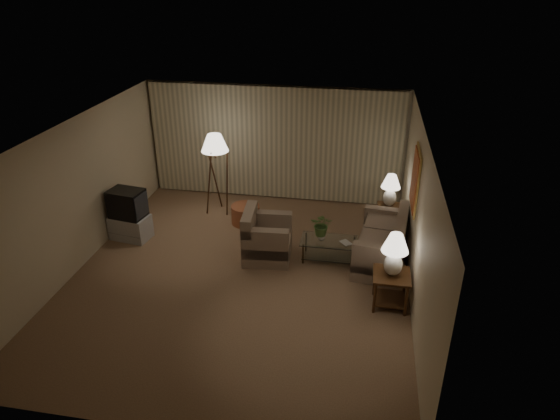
% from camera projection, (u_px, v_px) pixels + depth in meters
% --- Properties ---
extents(ground, '(7.00, 7.00, 0.00)m').
position_uv_depth(ground, '(241.00, 274.00, 9.14)').
color(ground, '#936F51').
rests_on(ground, ground).
extents(room_shell, '(6.04, 7.02, 2.72)m').
position_uv_depth(room_shell, '(258.00, 156.00, 9.69)').
color(room_shell, beige).
rests_on(room_shell, ground).
extents(sofa, '(1.90, 1.26, 0.75)m').
position_uv_depth(sofa, '(381.00, 244.00, 9.36)').
color(sofa, gray).
rests_on(sofa, ground).
extents(armchair, '(1.06, 1.02, 0.78)m').
position_uv_depth(armchair, '(267.00, 239.00, 9.50)').
color(armchair, gray).
rests_on(armchair, ground).
extents(side_table_near, '(0.60, 0.60, 0.60)m').
position_uv_depth(side_table_near, '(391.00, 284.00, 8.13)').
color(side_table_near, '#39200F').
rests_on(side_table_near, ground).
extents(side_table_far, '(0.47, 0.39, 0.60)m').
position_uv_depth(side_table_far, '(388.00, 214.00, 10.44)').
color(side_table_far, '#39200F').
rests_on(side_table_far, ground).
extents(table_lamp_near, '(0.43, 0.43, 0.75)m').
position_uv_depth(table_lamp_near, '(395.00, 251.00, 7.86)').
color(table_lamp_near, silver).
rests_on(table_lamp_near, side_table_near).
extents(table_lamp_far, '(0.40, 0.40, 0.68)m').
position_uv_depth(table_lamp_far, '(391.00, 188.00, 10.17)').
color(table_lamp_far, silver).
rests_on(table_lamp_far, side_table_far).
extents(coffee_table, '(1.07, 0.58, 0.41)m').
position_uv_depth(coffee_table, '(329.00, 247.00, 9.47)').
color(coffee_table, silver).
rests_on(coffee_table, ground).
extents(tv_cabinet, '(0.92, 0.72, 0.50)m').
position_uv_depth(tv_cabinet, '(131.00, 227.00, 10.23)').
color(tv_cabinet, '#AFB0B2').
rests_on(tv_cabinet, ground).
extents(crt_tv, '(0.81, 0.68, 0.57)m').
position_uv_depth(crt_tv, '(127.00, 203.00, 10.00)').
color(crt_tv, black).
rests_on(crt_tv, tv_cabinet).
extents(floor_lamp, '(0.60, 0.60, 1.84)m').
position_uv_depth(floor_lamp, '(216.00, 173.00, 11.01)').
color(floor_lamp, '#39200F').
rests_on(floor_lamp, ground).
extents(ottoman, '(0.77, 0.77, 0.41)m').
position_uv_depth(ottoman, '(246.00, 214.00, 10.85)').
color(ottoman, '#A64E38').
rests_on(ottoman, ground).
extents(vase, '(0.14, 0.14, 0.14)m').
position_uv_depth(vase, '(321.00, 236.00, 9.40)').
color(vase, silver).
rests_on(vase, coffee_table).
extents(flowers, '(0.43, 0.38, 0.45)m').
position_uv_depth(flowers, '(322.00, 223.00, 9.27)').
color(flowers, '#4A7032').
rests_on(flowers, vase).
extents(book, '(0.26, 0.27, 0.02)m').
position_uv_depth(book, '(342.00, 244.00, 9.28)').
color(book, olive).
rests_on(book, coffee_table).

